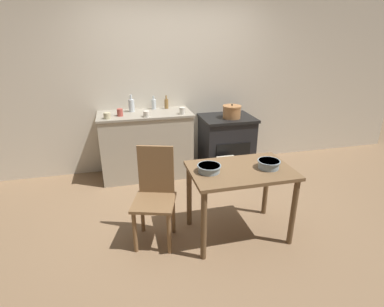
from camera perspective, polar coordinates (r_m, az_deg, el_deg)
The scene contains 17 objects.
ground_plane at distance 3.60m, azimuth 1.67°, elevation -11.71°, with size 14.00×14.00×0.00m, color #896B4C.
wall_back at distance 4.60m, azimuth -3.58°, elevation 12.90°, with size 8.00×0.07×2.55m.
counter_cabinet at distance 4.42m, azimuth -8.64°, elevation 1.65°, with size 1.31×0.61×0.95m.
stove at distance 4.68m, azimuth 6.50°, elevation 2.08°, with size 0.78×0.67×0.83m.
work_table at distance 3.03m, azimuth 9.16°, elevation -5.00°, with size 1.01×0.67×0.76m.
chair at distance 3.02m, azimuth -7.06°, elevation -7.50°, with size 0.50×0.50×0.98m.
flour_sack at distance 4.28m, azimuth 6.59°, elevation -3.19°, with size 0.25×0.18×0.38m, color beige.
stock_pot at distance 4.47m, azimuth 7.58°, elevation 7.89°, with size 0.27×0.27×0.21m.
mixing_bowl_large at distance 3.03m, azimuth 14.41°, elevation -1.91°, with size 0.22×0.22×0.08m.
mixing_bowl_small at distance 2.87m, azimuth 3.28°, elevation -2.77°, with size 0.23×0.23×0.07m.
bottle_far_left at distance 4.48m, azimuth -7.29°, elevation 9.34°, with size 0.07×0.07×0.20m.
bottle_left at distance 4.50m, azimuth -4.91°, elevation 9.48°, with size 0.06×0.06×0.19m.
bottle_mid_left at distance 4.37m, azimuth -11.46°, elevation 9.01°, with size 0.08×0.08×0.24m.
cup_center_left at distance 4.06m, azimuth -8.68°, elevation 7.46°, with size 0.08×0.08×0.08m, color silver.
cup_center at distance 4.18m, azimuth -13.57°, elevation 7.62°, with size 0.08×0.08×0.10m, color #B74C42.
cup_center_right at distance 4.16m, azimuth -1.88°, elevation 8.14°, with size 0.08×0.08×0.09m, color silver.
cup_mid_right at distance 4.09m, azimuth -15.87°, elevation 6.95°, with size 0.09×0.09×0.08m, color beige.
Camera 1 is at (-0.82, -2.88, 1.99)m, focal length 28.00 mm.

